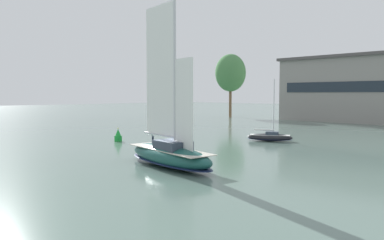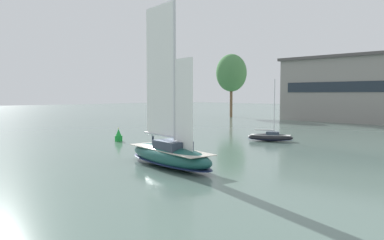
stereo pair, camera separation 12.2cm
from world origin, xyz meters
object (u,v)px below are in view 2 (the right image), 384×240
at_px(channel_buoy, 119,136).
at_px(sailboat_moored_near_marina, 270,137).
at_px(tree_shore_center, 231,73).
at_px(sailboat_main, 169,153).

bearing_deg(channel_buoy, sailboat_moored_near_marina, 44.99).
relative_size(tree_shore_center, sailboat_moored_near_marina, 2.08).
bearing_deg(sailboat_moored_near_marina, tree_shore_center, 134.20).
distance_m(sailboat_moored_near_marina, channel_buoy, 21.37).
bearing_deg(channel_buoy, sailboat_main, -21.30).
distance_m(sailboat_main, channel_buoy, 20.03).
xyz_separation_m(tree_shore_center, sailboat_moored_near_marina, (38.66, -39.75, -12.04)).
height_order(tree_shore_center, sailboat_main, tree_shore_center).
distance_m(tree_shore_center, sailboat_main, 75.96).
bearing_deg(tree_shore_center, sailboat_moored_near_marina, -45.80).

